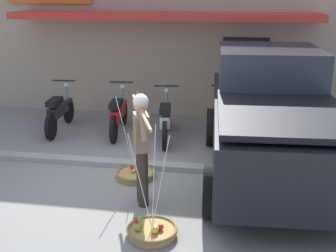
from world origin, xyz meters
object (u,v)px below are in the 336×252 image
at_px(fruit_vendor, 142,142).
at_px(motorcycle_nearest_shop, 59,112).
at_px(motorcycle_end_of_row, 223,119).
at_px(fruit_basket_right_side, 152,230).
at_px(motorcycle_third_in_row, 166,119).
at_px(wooden_crate, 246,135).
at_px(fruit_basket_left_side, 135,174).
at_px(parked_truck, 270,116).
at_px(motorcycle_second_in_row, 118,114).

distance_m(fruit_vendor, motorcycle_nearest_shop, 4.03).
height_order(motorcycle_nearest_shop, motorcycle_end_of_row, same).
height_order(fruit_basket_right_side, motorcycle_end_of_row, fruit_basket_right_side).
height_order(fruit_vendor, motorcycle_third_in_row, fruit_vendor).
height_order(fruit_vendor, wooden_crate, fruit_vendor).
xyz_separation_m(fruit_basket_left_side, fruit_basket_right_side, (0.64, -1.70, 0.00)).
bearing_deg(motorcycle_end_of_row, motorcycle_nearest_shop, -178.88).
height_order(motorcycle_third_in_row, parked_truck, parked_truck).
bearing_deg(motorcycle_end_of_row, parked_truck, -62.84).
distance_m(fruit_basket_right_side, wooden_crate, 4.03).
xyz_separation_m(motorcycle_end_of_row, wooden_crate, (0.49, -0.11, -0.29)).
xyz_separation_m(motorcycle_second_in_row, parked_truck, (3.14, -1.61, 0.58)).
bearing_deg(fruit_basket_left_side, motorcycle_third_in_row, 84.88).
relative_size(motorcycle_end_of_row, parked_truck, 0.38).
relative_size(fruit_vendor, parked_truck, 0.36).
distance_m(parked_truck, wooden_crate, 1.79).
height_order(motorcycle_second_in_row, motorcycle_end_of_row, same).
height_order(fruit_vendor, motorcycle_nearest_shop, fruit_vendor).
distance_m(fruit_basket_left_side, motorcycle_end_of_row, 2.67).
distance_m(motorcycle_third_in_row, parked_truck, 2.54).
xyz_separation_m(fruit_basket_right_side, motorcycle_second_in_row, (-1.56, 3.92, 0.38)).
xyz_separation_m(motorcycle_nearest_shop, parked_truck, (4.51, -1.56, 0.58)).
height_order(motorcycle_third_in_row, wooden_crate, motorcycle_third_in_row).
distance_m(fruit_basket_left_side, parked_truck, 2.50).
height_order(fruit_vendor, parked_truck, parked_truck).
relative_size(fruit_vendor, wooden_crate, 3.89).
bearing_deg(fruit_basket_left_side, parked_truck, 15.49).
xyz_separation_m(fruit_basket_left_side, motorcycle_end_of_row, (1.39, 2.25, 0.38)).
bearing_deg(fruit_basket_right_side, fruit_vendor, 110.45).
relative_size(fruit_basket_right_side, motorcycle_second_in_row, 0.80).
distance_m(motorcycle_nearest_shop, motorcycle_end_of_row, 3.68).
xyz_separation_m(fruit_vendor, motorcycle_third_in_row, (-0.14, 2.85, -0.53)).
relative_size(fruit_basket_right_side, parked_truck, 0.30).
height_order(fruit_vendor, fruit_basket_left_side, fruit_vendor).
height_order(fruit_basket_right_side, motorcycle_nearest_shop, fruit_basket_right_side).
bearing_deg(parked_truck, motorcycle_end_of_row, 117.16).
bearing_deg(fruit_vendor, fruit_basket_right_side, -69.55).
xyz_separation_m(fruit_basket_left_side, parked_truck, (2.22, 0.62, 0.96)).
xyz_separation_m(fruit_basket_right_side, wooden_crate, (1.24, 3.83, 0.08)).
relative_size(fruit_basket_left_side, parked_truck, 0.30).
bearing_deg(motorcycle_third_in_row, motorcycle_nearest_shop, 176.14).
relative_size(motorcycle_second_in_row, motorcycle_end_of_row, 1.00).
height_order(fruit_vendor, motorcycle_second_in_row, fruit_vendor).
bearing_deg(wooden_crate, parked_truck, -76.99).
height_order(fruit_basket_left_side, motorcycle_third_in_row, fruit_basket_left_side).
bearing_deg(parked_truck, wooden_crate, 103.01).
bearing_deg(motorcycle_nearest_shop, fruit_basket_right_side, -52.94).
height_order(motorcycle_nearest_shop, motorcycle_third_in_row, same).
distance_m(motorcycle_nearest_shop, motorcycle_third_in_row, 2.47).
xyz_separation_m(fruit_basket_left_side, motorcycle_third_in_row, (0.18, 2.01, 0.38)).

